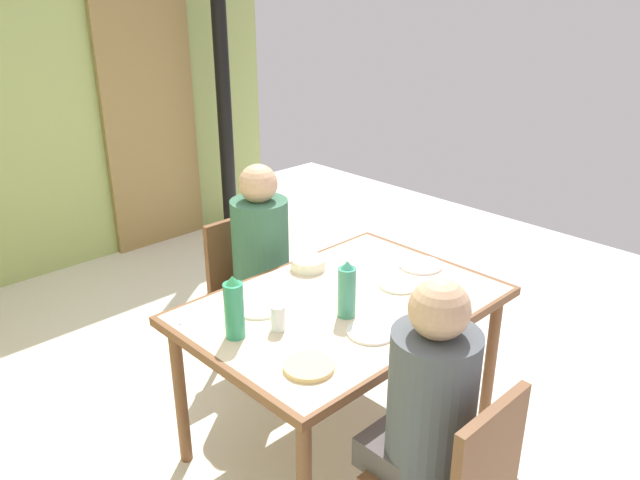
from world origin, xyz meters
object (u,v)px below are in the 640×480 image
object	(u,v)px
dining_table	(343,316)
chair_far_diner	(248,286)
person_far_diner	(262,246)
person_near_diner	(429,396)
water_bottle_green_far	(347,290)
water_bottle_green_near	(234,309)
serving_bowl_center	(308,264)

from	to	relation	value
dining_table	chair_far_diner	bearing A→B (deg)	82.87
chair_far_diner	person_far_diner	bearing A→B (deg)	90.00
chair_far_diner	person_near_diner	distance (m)	1.60
chair_far_diner	person_far_diner	world-z (taller)	person_far_diner
chair_far_diner	water_bottle_green_far	distance (m)	1.02
water_bottle_green_near	water_bottle_green_far	distance (m)	0.48
person_far_diner	serving_bowl_center	xyz separation A→B (m)	(0.02, -0.34, 0.00)
dining_table	serving_bowl_center	distance (m)	0.39
person_far_diner	water_bottle_green_far	xyz separation A→B (m)	(-0.19, -0.79, 0.10)
water_bottle_green_near	person_near_diner	bearing A→B (deg)	-75.13
water_bottle_green_near	dining_table	bearing A→B (deg)	-10.63
water_bottle_green_near	serving_bowl_center	world-z (taller)	water_bottle_green_near
chair_far_diner	water_bottle_green_far	xyz separation A→B (m)	(-0.19, -0.92, 0.38)
dining_table	chair_far_diner	xyz separation A→B (m)	(0.10, 0.83, -0.19)
person_near_diner	water_bottle_green_near	xyz separation A→B (m)	(-0.21, 0.79, 0.10)
person_far_diner	serving_bowl_center	size ratio (longest dim) A/B	4.53
person_near_diner	water_bottle_green_far	distance (m)	0.65
water_bottle_green_far	serving_bowl_center	distance (m)	0.50
dining_table	person_far_diner	size ratio (longest dim) A/B	1.79
dining_table	chair_far_diner	world-z (taller)	chair_far_diner
person_far_diner	dining_table	bearing A→B (deg)	81.49
dining_table	serving_bowl_center	size ratio (longest dim) A/B	8.13
water_bottle_green_far	serving_bowl_center	size ratio (longest dim) A/B	1.50
serving_bowl_center	chair_far_diner	bearing A→B (deg)	91.86
dining_table	water_bottle_green_near	world-z (taller)	water_bottle_green_near
chair_far_diner	water_bottle_green_far	bearing A→B (deg)	78.66
serving_bowl_center	person_near_diner	bearing A→B (deg)	-112.25
person_near_diner	water_bottle_green_far	size ratio (longest dim) A/B	3.02
dining_table	person_near_diner	xyz separation A→B (m)	(-0.31, -0.69, 0.10)
water_bottle_green_far	water_bottle_green_near	bearing A→B (deg)	156.33
dining_table	person_far_diner	xyz separation A→B (m)	(0.10, 0.69, 0.10)
person_near_diner	serving_bowl_center	bearing A→B (deg)	67.75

